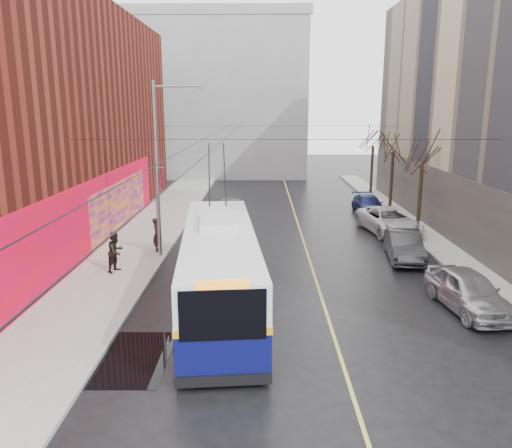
{
  "coord_description": "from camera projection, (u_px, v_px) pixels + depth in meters",
  "views": [
    {
      "loc": [
        -1.03,
        -15.08,
        7.67
      ],
      "look_at": [
        -1.24,
        6.56,
        2.63
      ],
      "focal_mm": 35.0,
      "sensor_mm": 36.0,
      "label": 1
    }
  ],
  "objects": [
    {
      "name": "building_left",
      "position": [
        1.0,
        120.0,
        28.61
      ],
      "size": [
        12.11,
        36.0,
        14.0
      ],
      "color": "#5E1A12",
      "rests_on": "ground"
    },
    {
      "name": "parked_car_a",
      "position": [
        468.0,
        291.0,
        19.25
      ],
      "size": [
        2.4,
        4.81,
        1.58
      ],
      "primitive_type": "imported",
      "rotation": [
        0.0,
        0.0,
        0.12
      ],
      "color": "#ACABB0",
      "rests_on": "ground"
    },
    {
      "name": "building_far",
      "position": [
        219.0,
        96.0,
        58.24
      ],
      "size": [
        20.5,
        12.1,
        18.0
      ],
      "color": "gray",
      "rests_on": "ground"
    },
    {
      "name": "catenary_wires",
      "position": [
        235.0,
        133.0,
        29.4
      ],
      "size": [
        18.0,
        60.0,
        0.22
      ],
      "color": "black"
    },
    {
      "name": "tree_far",
      "position": [
        373.0,
        137.0,
        44.38
      ],
      "size": [
        3.2,
        3.2,
        6.57
      ],
      "color": "black",
      "rests_on": "ground"
    },
    {
      "name": "tree_near",
      "position": [
        423.0,
        153.0,
        30.78
      ],
      "size": [
        3.2,
        3.2,
        6.4
      ],
      "color": "black",
      "rests_on": "ground"
    },
    {
      "name": "following_car",
      "position": [
        230.0,
        210.0,
        34.2
      ],
      "size": [
        2.19,
        4.96,
        1.66
      ],
      "primitive_type": "imported",
      "rotation": [
        0.0,
        0.0,
        -0.05
      ],
      "color": "#A3A4A8",
      "rests_on": "ground"
    },
    {
      "name": "ground",
      "position": [
        292.0,
        347.0,
        16.41
      ],
      "size": [
        140.0,
        140.0,
        0.0
      ],
      "primitive_type": "plane",
      "color": "black",
      "rests_on": "ground"
    },
    {
      "name": "parked_car_b",
      "position": [
        404.0,
        246.0,
        25.74
      ],
      "size": [
        2.11,
        4.68,
        1.49
      ],
      "primitive_type": "imported",
      "rotation": [
        0.0,
        0.0,
        -0.12
      ],
      "color": "#2B2B2E",
      "rests_on": "ground"
    },
    {
      "name": "parked_car_c",
      "position": [
        389.0,
        221.0,
        31.19
      ],
      "size": [
        3.53,
        6.06,
        1.59
      ],
      "primitive_type": "imported",
      "rotation": [
        0.0,
        0.0,
        0.17
      ],
      "color": "silver",
      "rests_on": "ground"
    },
    {
      "name": "pedestrian_a",
      "position": [
        157.0,
        235.0,
        26.72
      ],
      "size": [
        0.53,
        0.72,
        1.81
      ],
      "primitive_type": "imported",
      "rotation": [
        0.0,
        0.0,
        1.72
      ],
      "color": "black",
      "rests_on": "sidewalk_left"
    },
    {
      "name": "trolleybus",
      "position": [
        220.0,
        266.0,
        19.47
      ],
      "size": [
        3.9,
        12.81,
        6.0
      ],
      "rotation": [
        0.0,
        0.0,
        0.1
      ],
      "color": "#090B47",
      "rests_on": "ground"
    },
    {
      "name": "pigeons_flying",
      "position": [
        240.0,
        114.0,
        25.66
      ],
      "size": [
        5.24,
        1.66,
        2.87
      ],
      "color": "slate"
    },
    {
      "name": "pedestrian_b",
      "position": [
        116.0,
        252.0,
        23.38
      ],
      "size": [
        1.02,
        1.13,
        1.9
      ],
      "primitive_type": "imported",
      "rotation": [
        0.0,
        0.0,
        1.18
      ],
      "color": "black",
      "rests_on": "sidewalk_left"
    },
    {
      "name": "puddle",
      "position": [
        134.0,
        358.0,
        15.68
      ],
      "size": [
        2.21,
        3.69,
        0.01
      ],
      "primitive_type": "cube",
      "color": "black",
      "rests_on": "ground"
    },
    {
      "name": "sidewalk_left",
      "position": [
        137.0,
        246.0,
        28.16
      ],
      "size": [
        4.0,
        60.0,
        0.15
      ],
      "primitive_type": "cube",
      "color": "gray",
      "rests_on": "ground"
    },
    {
      "name": "tree_mid",
      "position": [
        394.0,
        141.0,
        37.53
      ],
      "size": [
        3.2,
        3.2,
        6.68
      ],
      "color": "black",
      "rests_on": "ground"
    },
    {
      "name": "parked_car_d",
      "position": [
        368.0,
        205.0,
        37.11
      ],
      "size": [
        2.02,
        4.62,
        1.32
      ],
      "primitive_type": "imported",
      "rotation": [
        0.0,
        0.0,
        0.04
      ],
      "color": "navy",
      "rests_on": "ground"
    },
    {
      "name": "sidewalk_right",
      "position": [
        439.0,
        247.0,
        27.99
      ],
      "size": [
        2.0,
        60.0,
        0.15
      ],
      "primitive_type": "cube",
      "color": "gray",
      "rests_on": "ground"
    },
    {
      "name": "lane_line",
      "position": [
        303.0,
        239.0,
        30.03
      ],
      "size": [
        0.12,
        50.0,
        0.01
      ],
      "primitive_type": "cube",
      "color": "#BFB74C",
      "rests_on": "ground"
    },
    {
      "name": "streetlight_pole",
      "position": [
        160.0,
        166.0,
        25.11
      ],
      "size": [
        2.65,
        0.6,
        9.0
      ],
      "color": "slate",
      "rests_on": "ground"
    }
  ]
}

